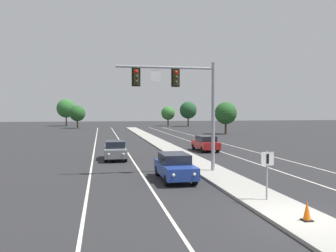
% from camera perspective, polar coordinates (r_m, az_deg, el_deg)
% --- Properties ---
extents(ground_plane, '(260.00, 260.00, 0.00)m').
position_cam_1_polar(ground_plane, '(14.36, 20.80, -14.38)').
color(ground_plane, '#28282B').
extents(median_island, '(2.40, 110.00, 0.15)m').
position_cam_1_polar(median_island, '(30.80, 2.76, -5.08)').
color(median_island, '#9E9B93').
rests_on(median_island, ground).
extents(lane_stripe_oncoming_center, '(0.14, 100.00, 0.01)m').
position_cam_1_polar(lane_stripe_oncoming_center, '(36.97, -6.98, -3.94)').
color(lane_stripe_oncoming_center, silver).
rests_on(lane_stripe_oncoming_center, ground).
extents(lane_stripe_receding_center, '(0.14, 100.00, 0.01)m').
position_cam_1_polar(lane_stripe_receding_center, '(38.79, 7.04, -3.64)').
color(lane_stripe_receding_center, silver).
rests_on(lane_stripe_receding_center, ground).
extents(edge_stripe_left, '(0.14, 100.00, 0.01)m').
position_cam_1_polar(edge_stripe_left, '(36.88, -12.11, -4.00)').
color(edge_stripe_left, silver).
rests_on(edge_stripe_left, ground).
extents(edge_stripe_right, '(0.14, 100.00, 0.01)m').
position_cam_1_polar(edge_stripe_right, '(39.93, 11.55, -3.50)').
color(edge_stripe_right, silver).
rests_on(edge_stripe_right, ground).
extents(overhead_signal_mast, '(6.56, 0.44, 7.20)m').
position_cam_1_polar(overhead_signal_mast, '(22.70, 2.54, 5.44)').
color(overhead_signal_mast, gray).
rests_on(overhead_signal_mast, median_island).
extents(median_sign_post, '(0.60, 0.10, 2.20)m').
position_cam_1_polar(median_sign_post, '(16.15, 16.06, -6.67)').
color(median_sign_post, gray).
rests_on(median_sign_post, median_island).
extents(car_oncoming_blue, '(1.85, 4.48, 1.58)m').
position_cam_1_polar(car_oncoming_blue, '(20.77, 1.13, -6.68)').
color(car_oncoming_blue, navy).
rests_on(car_oncoming_blue, ground).
extents(car_oncoming_grey, '(1.85, 4.48, 1.58)m').
position_cam_1_polar(car_oncoming_grey, '(29.81, -8.73, -3.92)').
color(car_oncoming_grey, slate).
rests_on(car_oncoming_grey, ground).
extents(car_receding_red, '(1.91, 4.50, 1.58)m').
position_cam_1_polar(car_receding_red, '(35.89, 6.20, -2.82)').
color(car_receding_red, maroon).
rests_on(car_receding_red, ground).
extents(traffic_cone_median_nose, '(0.36, 0.36, 0.74)m').
position_cam_1_polar(traffic_cone_median_nose, '(13.82, 21.97, -12.88)').
color(traffic_cone_median_nose, black).
rests_on(traffic_cone_median_nose, median_island).
extents(tree_far_left_c, '(5.19, 5.19, 7.51)m').
position_cam_1_polar(tree_far_left_c, '(99.59, -16.47, 2.82)').
color(tree_far_left_c, '#4C3823').
rests_on(tree_far_left_c, ground).
extents(tree_far_right_a, '(3.97, 3.97, 5.75)m').
position_cam_1_polar(tree_far_right_a, '(62.75, 9.51, 2.10)').
color(tree_far_right_a, '#4C3823').
rests_on(tree_far_right_a, ground).
extents(tree_far_left_b, '(3.80, 3.80, 5.50)m').
position_cam_1_polar(tree_far_left_b, '(85.50, -14.74, 2.03)').
color(tree_far_left_b, '#4C3823').
rests_on(tree_far_left_b, ground).
extents(tree_far_right_c, '(4.63, 4.63, 6.70)m').
position_cam_1_polar(tree_far_right_c, '(93.58, 3.35, 2.62)').
color(tree_far_right_c, '#4C3823').
rests_on(tree_far_right_c, ground).
extents(tree_far_right_b, '(3.78, 3.78, 5.46)m').
position_cam_1_polar(tree_far_right_b, '(95.42, 0.01, 2.14)').
color(tree_far_right_b, '#4C3823').
rests_on(tree_far_right_b, ground).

